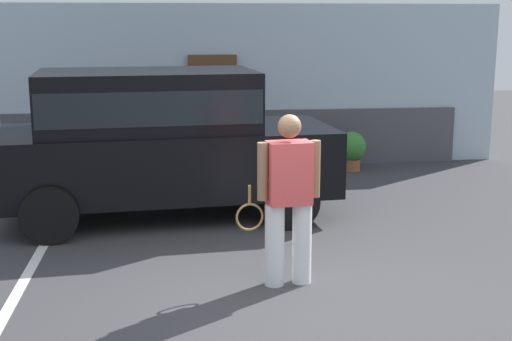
{
  "coord_description": "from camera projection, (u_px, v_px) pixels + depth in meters",
  "views": [
    {
      "loc": [
        -1.19,
        -6.48,
        2.71
      ],
      "look_at": [
        -0.26,
        1.2,
        1.05
      ],
      "focal_mm": 49.08,
      "sensor_mm": 36.0,
      "label": 1
    }
  ],
  "objects": [
    {
      "name": "parking_stripe_0",
      "position": [
        36.0,
        259.0,
        8.13
      ],
      "size": [
        0.12,
        4.4,
        0.01
      ],
      "primitive_type": "cube",
      "color": "silver",
      "rests_on": "ground_plane"
    },
    {
      "name": "potted_plant_by_porch",
      "position": [
        351.0,
        149.0,
        12.85
      ],
      "size": [
        0.55,
        0.55,
        0.72
      ],
      "color": "#9E5638",
      "rests_on": "ground_plane"
    },
    {
      "name": "ground_plane",
      "position": [
        296.0,
        297.0,
        7.0
      ],
      "size": [
        40.0,
        40.0,
        0.0
      ],
      "primitive_type": "plane",
      "color": "#38383A"
    },
    {
      "name": "house_frontage",
      "position": [
        235.0,
        90.0,
        13.21
      ],
      "size": [
        10.17,
        0.4,
        3.03
      ],
      "color": "silver",
      "rests_on": "ground_plane"
    },
    {
      "name": "parked_suv",
      "position": [
        159.0,
        136.0,
        9.68
      ],
      "size": [
        4.75,
        2.49,
        2.05
      ],
      "rotation": [
        0.0,
        0.0,
        0.09
      ],
      "color": "black",
      "rests_on": "ground_plane"
    },
    {
      "name": "tennis_player_man",
      "position": [
        288.0,
        198.0,
        7.18
      ],
      "size": [
        0.92,
        0.33,
        1.79
      ],
      "rotation": [
        0.0,
        0.0,
        3.26
      ],
      "color": "white",
      "rests_on": "ground_plane"
    }
  ]
}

